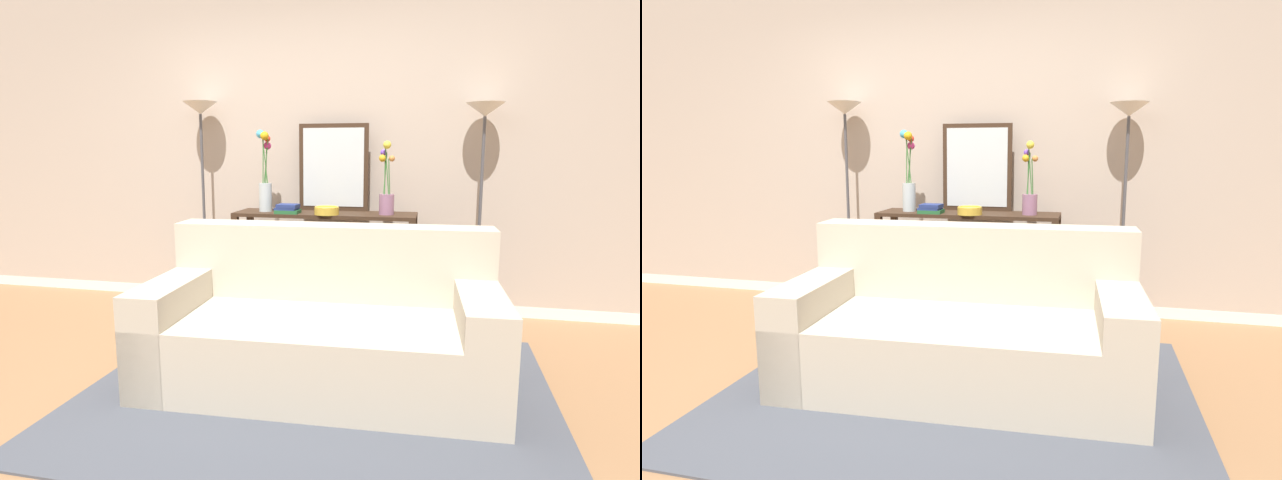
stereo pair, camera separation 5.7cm
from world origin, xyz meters
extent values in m
cube|color=#936B47|center=(0.00, 0.00, -0.01)|extent=(16.00, 16.00, 0.02)
cube|color=white|center=(0.00, 1.99, 0.04)|extent=(12.00, 0.15, 0.09)
cube|color=#B7A899|center=(0.00, 1.99, 1.58)|extent=(12.00, 0.14, 2.98)
cube|color=#474C56|center=(0.51, 0.27, 0.01)|extent=(2.54, 2.05, 0.01)
cube|color=#BCB29E|center=(0.51, 0.37, 0.21)|extent=(1.99, 1.05, 0.42)
cube|color=#BCB29E|center=(0.49, 0.73, 0.65)|extent=(1.97, 0.34, 0.46)
cube|color=#BCB29E|center=(-0.35, 0.34, 0.30)|extent=(0.28, 0.98, 0.60)
cube|color=#BCB29E|center=(1.37, 0.41, 0.30)|extent=(0.28, 0.98, 0.60)
cube|color=#382619|center=(0.26, 1.61, 0.84)|extent=(1.43, 0.40, 0.03)
cube|color=#382619|center=(0.26, 1.61, 0.15)|extent=(1.32, 0.34, 0.01)
cube|color=#382619|center=(-0.43, 1.44, 0.41)|extent=(0.05, 0.05, 0.82)
cube|color=#382619|center=(0.95, 1.44, 0.41)|extent=(0.05, 0.05, 0.82)
cube|color=#382619|center=(-0.43, 1.78, 0.41)|extent=(0.05, 0.05, 0.82)
cube|color=#382619|center=(0.95, 1.78, 0.41)|extent=(0.05, 0.05, 0.82)
cylinder|color=#4C4C51|center=(-0.82, 1.72, 0.01)|extent=(0.26, 0.26, 0.02)
cylinder|color=#4C4C51|center=(-0.82, 1.72, 0.83)|extent=(0.02, 0.02, 1.61)
cone|color=silver|center=(-0.82, 1.72, 1.69)|extent=(0.28, 0.28, 0.10)
cylinder|color=#4C4C51|center=(1.45, 1.72, 0.01)|extent=(0.26, 0.26, 0.02)
cylinder|color=#4C4C51|center=(1.45, 1.72, 0.80)|extent=(0.02, 0.02, 1.56)
cone|color=silver|center=(1.45, 1.72, 1.63)|extent=(0.28, 0.28, 0.10)
cube|color=#382619|center=(0.30, 1.78, 1.20)|extent=(0.57, 0.02, 0.70)
cube|color=silver|center=(0.30, 1.77, 1.20)|extent=(0.50, 0.01, 0.63)
cylinder|color=silver|center=(-0.22, 1.60, 0.96)|extent=(0.11, 0.11, 0.23)
cylinder|color=#3D7538|center=(-0.22, 1.61, 1.23)|extent=(0.02, 0.01, 0.30)
sphere|color=#CD347D|center=(-0.21, 1.63, 1.37)|extent=(0.06, 0.06, 0.06)
cylinder|color=#3D7538|center=(-0.22, 1.58, 1.26)|extent=(0.04, 0.02, 0.37)
sphere|color=gold|center=(-0.21, 1.56, 1.45)|extent=(0.07, 0.07, 0.07)
cylinder|color=#3D7538|center=(-0.22, 1.61, 1.25)|extent=(0.05, 0.02, 0.35)
sphere|color=red|center=(-0.21, 1.63, 1.43)|extent=(0.05, 0.05, 0.05)
cylinder|color=#3D7538|center=(-0.24, 1.60, 1.27)|extent=(0.01, 0.03, 0.39)
sphere|color=#45A8D3|center=(-0.26, 1.60, 1.46)|extent=(0.07, 0.07, 0.07)
cylinder|color=gray|center=(0.75, 1.58, 0.93)|extent=(0.11, 0.11, 0.16)
cylinder|color=#3D7538|center=(0.73, 1.58, 1.14)|extent=(0.01, 0.02, 0.27)
sphere|color=gold|center=(0.71, 1.58, 1.28)|extent=(0.06, 0.06, 0.06)
cylinder|color=#3D7538|center=(0.75, 1.57, 1.19)|extent=(0.04, 0.01, 0.37)
sphere|color=yellow|center=(0.75, 1.55, 1.38)|extent=(0.06, 0.06, 0.06)
cylinder|color=#3D7538|center=(0.77, 1.58, 1.14)|extent=(0.02, 0.03, 0.27)
sphere|color=#C67E3C|center=(0.78, 1.57, 1.28)|extent=(0.05, 0.05, 0.05)
cylinder|color=#3D7538|center=(0.73, 1.59, 1.16)|extent=(0.02, 0.04, 0.31)
sphere|color=#7247CD|center=(0.72, 1.60, 1.32)|extent=(0.05, 0.05, 0.05)
cylinder|color=gold|center=(0.30, 1.48, 0.88)|extent=(0.19, 0.19, 0.05)
torus|color=gold|center=(0.30, 1.48, 0.91)|extent=(0.19, 0.19, 0.01)
cube|color=#236033|center=(-0.01, 1.50, 0.86)|extent=(0.18, 0.16, 0.03)
cube|color=navy|center=(-0.02, 1.50, 0.89)|extent=(0.17, 0.15, 0.02)
cube|color=navy|center=(-0.01, 1.50, 0.91)|extent=(0.16, 0.14, 0.03)
cube|color=tan|center=(-0.29, 1.61, 0.06)|extent=(0.06, 0.17, 0.12)
cube|color=slate|center=(-0.24, 1.61, 0.06)|extent=(0.05, 0.14, 0.11)
cube|color=#6B3360|center=(-0.19, 1.61, 0.06)|extent=(0.03, 0.16, 0.13)
cube|color=#1E7075|center=(-0.15, 1.61, 0.06)|extent=(0.05, 0.14, 0.13)
cube|color=maroon|center=(-0.12, 1.61, 0.05)|extent=(0.02, 0.17, 0.11)
cube|color=#2D2D33|center=(-0.08, 1.61, 0.06)|extent=(0.04, 0.17, 0.12)
cube|color=navy|center=(-0.04, 1.61, 0.06)|extent=(0.03, 0.15, 0.11)
camera|label=1|loc=(1.11, -2.37, 1.32)|focal=29.08mm
camera|label=2|loc=(1.17, -2.36, 1.32)|focal=29.08mm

